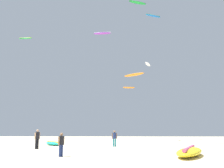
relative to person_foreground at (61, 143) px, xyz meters
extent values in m
cylinder|color=navy|center=(0.05, 0.07, -0.52)|extent=(0.14, 0.14, 0.76)
cylinder|color=navy|center=(-0.05, -0.07, -0.52)|extent=(0.14, 0.14, 0.76)
cylinder|color=black|center=(0.00, 0.00, 0.15)|extent=(0.35, 0.35, 0.57)
cylinder|color=#936B4C|center=(0.12, 0.17, 0.12)|extent=(0.10, 0.10, 0.53)
cylinder|color=#936B4C|center=(-0.12, -0.17, 0.12)|extent=(0.10, 0.10, 0.53)
sphere|color=#936B4C|center=(0.00, 0.00, 0.54)|extent=(0.21, 0.21, 0.21)
cylinder|color=black|center=(-3.98, 6.53, -0.46)|extent=(0.17, 0.17, 0.89)
cylinder|color=black|center=(-3.87, 6.70, -0.46)|extent=(0.17, 0.17, 0.89)
cylinder|color=black|center=(-3.93, 6.62, 0.31)|extent=(0.41, 0.41, 0.66)
cylinder|color=tan|center=(-4.06, 6.42, 0.29)|extent=(0.12, 0.12, 0.61)
cylinder|color=tan|center=(-3.80, 6.82, 0.29)|extent=(0.12, 0.12, 0.61)
sphere|color=tan|center=(-3.93, 6.62, 0.77)|extent=(0.24, 0.24, 0.24)
cylinder|color=teal|center=(3.27, 10.22, -0.49)|extent=(0.16, 0.16, 0.83)
cylinder|color=teal|center=(3.08, 10.20, -0.49)|extent=(0.16, 0.16, 0.83)
cylinder|color=navy|center=(3.18, 10.21, 0.24)|extent=(0.38, 0.38, 0.62)
cylinder|color=#936B4C|center=(3.40, 10.23, 0.22)|extent=(0.11, 0.11, 0.57)
cylinder|color=#936B4C|center=(2.95, 10.18, 0.22)|extent=(0.11, 0.11, 0.57)
sphere|color=#936B4C|center=(3.18, 10.21, 0.67)|extent=(0.23, 0.23, 0.23)
ellipsoid|color=#19B29E|center=(-4.02, 12.30, -0.70)|extent=(3.04, 3.63, 0.41)
cylinder|color=yellow|center=(-4.02, 12.30, -0.53)|extent=(2.15, 2.87, 0.16)
ellipsoid|color=yellow|center=(8.50, 0.63, -0.61)|extent=(3.37, 5.53, 0.61)
cylinder|color=#E5598C|center=(8.50, 0.63, -0.37)|extent=(2.02, 4.67, 0.24)
ellipsoid|color=orange|center=(5.74, 17.93, 8.66)|extent=(3.35, 2.97, 0.45)
ellipsoid|color=green|center=(-18.01, 35.59, 21.48)|extent=(3.09, 1.08, 0.60)
cylinder|color=yellow|center=(-18.01, 35.59, 21.62)|extent=(2.80, 0.29, 0.13)
ellipsoid|color=blue|center=(10.81, 33.04, 25.09)|extent=(3.72, 2.41, 0.80)
cylinder|color=green|center=(10.81, 33.04, 25.25)|extent=(3.09, 1.47, 0.16)
ellipsoid|color=white|center=(8.50, 25.08, 12.16)|extent=(1.54, 2.89, 0.46)
ellipsoid|color=green|center=(7.34, 30.39, 26.83)|extent=(4.10, 2.63, 0.57)
cylinder|color=#2D2D33|center=(7.34, 30.39, 27.01)|extent=(3.42, 1.60, 0.17)
ellipsoid|color=orange|center=(5.41, 35.16, 9.76)|extent=(2.58, 0.99, 0.48)
cylinder|color=orange|center=(5.41, 35.16, 9.87)|extent=(2.31, 0.34, 0.11)
ellipsoid|color=purple|center=(0.51, 25.14, 18.03)|extent=(3.26, 1.16, 0.43)
cylinder|color=white|center=(0.51, 25.14, 18.18)|extent=(2.95, 0.36, 0.14)
camera|label=1|loc=(4.08, -16.41, 0.80)|focal=39.24mm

